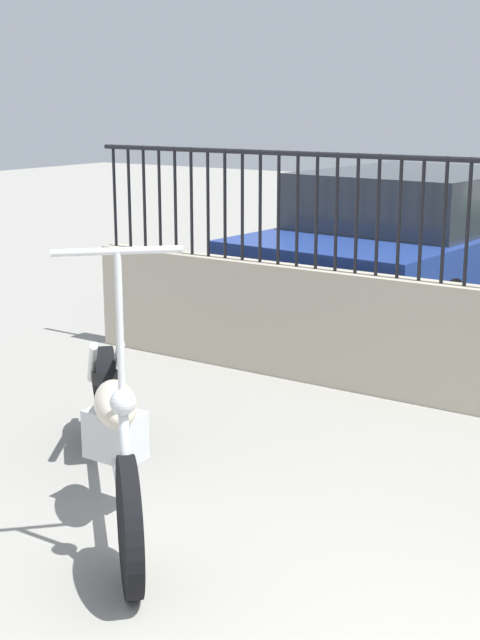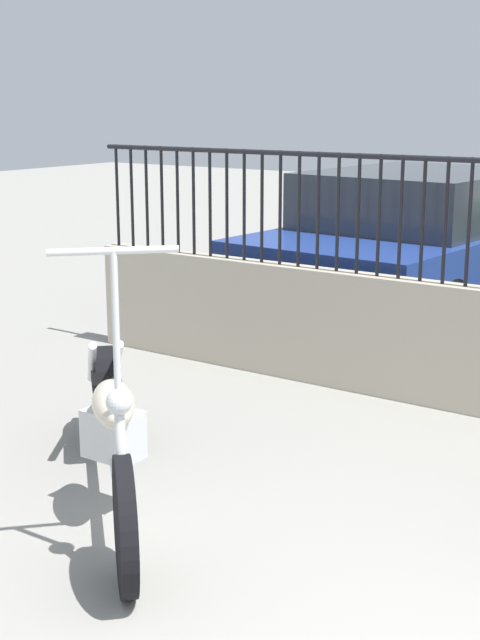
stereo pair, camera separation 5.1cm
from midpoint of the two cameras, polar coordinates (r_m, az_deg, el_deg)
name	(u,v)px [view 1 (the left image)]	position (r m, az deg, el deg)	size (l,w,h in m)	color
motorcycle_silver	(113,425)	(4.56, -8.44, -6.68)	(1.75, 1.72, 1.41)	black
car_blue	(422,242)	(8.54, 11.43, 4.90)	(2.11, 4.33, 1.36)	black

